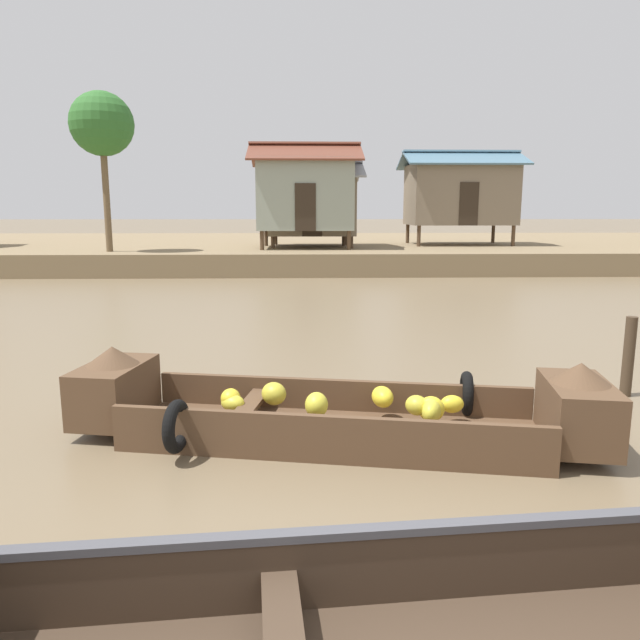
{
  "coord_description": "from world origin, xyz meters",
  "views": [
    {
      "loc": [
        -0.5,
        -1.68,
        2.36
      ],
      "look_at": [
        -0.2,
        7.57,
        0.65
      ],
      "focal_mm": 33.45,
      "sensor_mm": 36.0,
      "label": 1
    }
  ],
  "objects": [
    {
      "name": "stilt_house_mid_left",
      "position": [
        -0.32,
        23.11,
        3.04
      ],
      "size": [
        4.49,
        3.7,
        4.22
      ],
      "color": "#4C3826",
      "rests_on": "riverbank_strip"
    },
    {
      "name": "banana_boat",
      "position": [
        -0.17,
        4.23,
        0.3
      ],
      "size": [
        5.53,
        2.03,
        0.92
      ],
      "color": "brown",
      "rests_on": "ground"
    },
    {
      "name": "stilt_house_right",
      "position": [
        6.59,
        25.21,
        3.11
      ],
      "size": [
        5.19,
        3.61,
        4.13
      ],
      "color": "#4C3826",
      "rests_on": "riverbank_strip"
    },
    {
      "name": "ground_plane",
      "position": [
        0.0,
        10.0,
        0.0
      ],
      "size": [
        300.0,
        300.0,
        0.0
      ],
      "primitive_type": "plane",
      "color": "#726047"
    },
    {
      "name": "stilt_house_mid_right",
      "position": [
        -0.04,
        24.05,
        2.62
      ],
      "size": [
        4.29,
        3.63,
        3.58
      ],
      "color": "#4C3826",
      "rests_on": "riverbank_strip"
    },
    {
      "name": "palm_tree_near",
      "position": [
        -7.68,
        21.01,
        5.39
      ],
      "size": [
        2.29,
        2.29,
        5.75
      ],
      "color": "brown",
      "rests_on": "riverbank_strip"
    },
    {
      "name": "riverbank_strip",
      "position": [
        0.0,
        29.3,
        0.42
      ],
      "size": [
        160.0,
        20.0,
        0.83
      ],
      "primitive_type": "cube",
      "color": "#7F6B4C",
      "rests_on": "ground"
    },
    {
      "name": "mooring_post",
      "position": [
        3.69,
        5.59,
        0.52
      ],
      "size": [
        0.14,
        0.14,
        1.04
      ],
      "primitive_type": "cylinder",
      "color": "#423323",
      "rests_on": "ground"
    }
  ]
}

